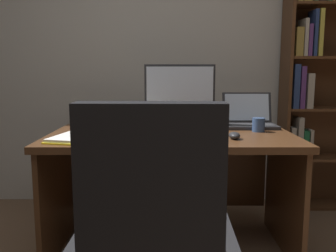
# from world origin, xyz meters

# --- Properties ---
(wall_back) EXTENTS (5.29, 0.12, 2.89)m
(wall_back) POSITION_xyz_m (0.00, 2.01, 1.44)
(wall_back) COLOR #B2ADA3
(wall_back) RESTS_ON ground
(desk) EXTENTS (1.51, 0.81, 0.75)m
(desk) POSITION_xyz_m (0.03, 1.13, 0.54)
(desk) COLOR #4C2D19
(desk) RESTS_ON ground
(bookshelf) EXTENTS (0.80, 0.26, 2.07)m
(bookshelf) POSITION_xyz_m (1.26, 1.81, 1.07)
(bookshelf) COLOR #4C2D19
(bookshelf) RESTS_ON ground
(monitor) EXTENTS (0.48, 0.16, 0.43)m
(monitor) POSITION_xyz_m (0.09, 1.34, 0.97)
(monitor) COLOR #232326
(monitor) RESTS_ON desk
(laptop) EXTENTS (0.35, 0.29, 0.23)m
(laptop) POSITION_xyz_m (0.58, 1.34, 0.80)
(laptop) COLOR #232326
(laptop) RESTS_ON desk
(keyboard) EXTENTS (0.42, 0.15, 0.02)m
(keyboard) POSITION_xyz_m (0.09, 0.88, 0.77)
(keyboard) COLOR #232326
(keyboard) RESTS_ON desk
(computer_mouse) EXTENTS (0.06, 0.10, 0.04)m
(computer_mouse) POSITION_xyz_m (0.39, 0.88, 0.77)
(computer_mouse) COLOR #232326
(computer_mouse) RESTS_ON desk
(reading_stand_with_book) EXTENTS (0.31, 0.24, 0.15)m
(reading_stand_with_book) POSITION_xyz_m (-0.46, 1.38, 0.83)
(reading_stand_with_book) COLOR #232326
(reading_stand_with_book) RESTS_ON desk
(open_binder) EXTENTS (0.47, 0.39, 0.02)m
(open_binder) POSITION_xyz_m (-0.43, 0.83, 0.76)
(open_binder) COLOR yellow
(open_binder) RESTS_ON desk
(notepad) EXTENTS (0.18, 0.23, 0.01)m
(notepad) POSITION_xyz_m (-0.16, 1.10, 0.76)
(notepad) COLOR silver
(notepad) RESTS_ON desk
(pen) EXTENTS (0.14, 0.05, 0.01)m
(pen) POSITION_xyz_m (-0.14, 1.10, 0.77)
(pen) COLOR black
(pen) RESTS_ON notepad
(coffee_mug) EXTENTS (0.08, 0.08, 0.09)m
(coffee_mug) POSITION_xyz_m (0.59, 1.13, 0.80)
(coffee_mug) COLOR #334C7A
(coffee_mug) RESTS_ON desk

